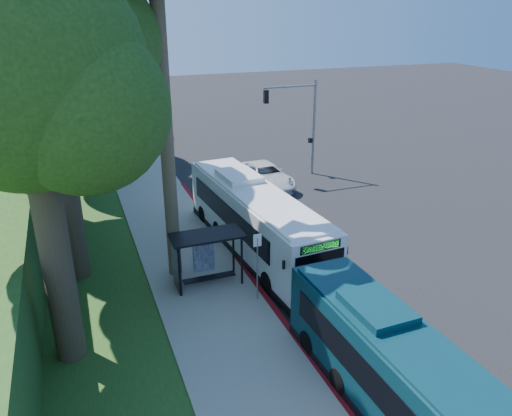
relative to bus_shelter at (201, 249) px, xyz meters
name	(u,v)px	position (x,y,z in m)	size (l,w,h in m)	color
ground	(316,236)	(7.26, 2.86, -1.81)	(140.00, 140.00, 0.00)	black
sidewalk	(187,256)	(-0.04, 2.86, -1.75)	(4.50, 70.00, 0.12)	gray
red_curb	(258,286)	(2.26, -1.14, -1.74)	(0.25, 30.00, 0.13)	maroon
grass_verge	(65,235)	(-5.74, 7.86, -1.78)	(8.00, 70.00, 0.06)	#234719
bus_shelter	(201,249)	(0.00, 0.00, 0.00)	(3.20, 1.51, 2.55)	black
stop_sign_pole	(257,258)	(1.86, -2.14, 0.28)	(0.35, 0.06, 3.17)	gray
traffic_signal_pole	(302,117)	(11.04, 12.86, 2.62)	(4.10, 0.30, 7.00)	gray
tree_0	(43,23)	(-5.14, 2.84, 9.40)	(8.40, 8.00, 15.70)	#382B1E
tree_2	(56,27)	(-4.64, 18.84, 8.67)	(8.82, 8.40, 15.12)	#382B1E
tree_3	(26,4)	(-6.62, 26.84, 10.17)	(10.08, 9.60, 17.28)	#382B1E
tree_4	(61,29)	(-4.14, 34.84, 7.92)	(8.40, 8.00, 14.14)	#382B1E
tree_5	(71,33)	(-3.16, 42.84, 7.16)	(7.35, 7.00, 12.86)	#382B1E
tree_6	(30,84)	(-5.65, -3.16, 7.90)	(7.56, 7.20, 13.74)	#382B1E
white_bus	(254,219)	(3.45, 2.42, -0.02)	(3.52, 12.43, 3.66)	silver
teal_bus	(406,382)	(3.50, -10.07, -0.21)	(2.59, 11.00, 3.26)	#0A2C37
pickup	(265,176)	(7.62, 11.35, -1.00)	(2.67, 5.80, 1.61)	silver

